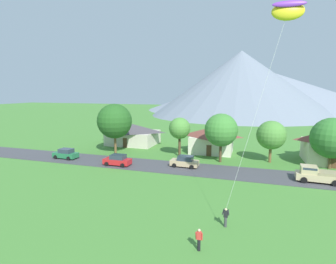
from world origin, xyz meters
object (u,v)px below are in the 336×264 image
object	(u,v)px
parked_car_red_mid_west	(118,160)
kite_flyer_with_kite	(285,19)
house_left_center	(212,139)
tree_center	(221,130)
house_leftmost	(133,134)
tree_near_left	(271,135)
watcher_person	(199,239)
tree_left_of_center	(180,128)
parked_car_green_east_end	(66,154)
pickup_truck_sand_west_side	(317,174)
house_right_center	(329,146)
tree_right_of_center	(115,121)
parked_car_tan_mid_east	(185,162)
tree_far_right	(332,138)

from	to	relation	value
parked_car_red_mid_west	kite_flyer_with_kite	bearing A→B (deg)	-29.93
house_left_center	kite_flyer_with_kite	xyz separation A→B (m)	(9.00, -25.66, 14.38)
tree_center	house_leftmost	bearing A→B (deg)	155.29
house_leftmost	tree_near_left	bearing A→B (deg)	-13.95
tree_center	watcher_person	xyz separation A→B (m)	(1.31, -24.82, -4.38)
tree_left_of_center	watcher_person	xyz separation A→B (m)	(8.61, -26.43, -4.11)
tree_center	parked_car_green_east_end	xyz separation A→B (m)	(-25.32, -5.92, -4.39)
parked_car_red_mid_west	pickup_truck_sand_west_side	xyz separation A→B (m)	(27.65, 0.81, 0.19)
kite_flyer_with_kite	watcher_person	size ratio (longest dim) A/B	10.89
house_right_center	watcher_person	xyz separation A→B (m)	(-15.39, -29.92, -1.89)
house_leftmost	house_left_center	bearing A→B (deg)	-9.09
house_leftmost	parked_car_green_east_end	distance (m)	16.07
house_leftmost	tree_right_of_center	distance (m)	9.32
tree_left_of_center	tree_right_of_center	xyz separation A→B (m)	(-12.08, -1.06, 0.97)
parked_car_tan_mid_east	parked_car_green_east_end	xyz separation A→B (m)	(-20.54, -1.29, 0.00)
pickup_truck_sand_west_side	kite_flyer_with_kite	bearing A→B (deg)	-114.85
house_left_center	kite_flyer_with_kite	bearing A→B (deg)	-70.67
tree_far_right	tree_right_of_center	bearing A→B (deg)	-179.14
tree_left_of_center	tree_right_of_center	distance (m)	12.17
parked_car_green_east_end	tree_right_of_center	bearing A→B (deg)	47.44
tree_right_of_center	tree_far_right	distance (m)	35.33
tree_right_of_center	house_left_center	bearing A→B (deg)	18.71
house_right_center	tree_center	bearing A→B (deg)	-163.00
tree_left_of_center	parked_car_green_east_end	size ratio (longest dim) A/B	1.62
tree_left_of_center	kite_flyer_with_kite	distance (m)	27.83
tree_center	tree_right_of_center	size ratio (longest dim) A/B	0.86
tree_left_of_center	watcher_person	bearing A→B (deg)	-71.96
tree_near_left	tree_left_of_center	bearing A→B (deg)	-177.47
tree_near_left	parked_car_tan_mid_east	bearing A→B (deg)	-151.06
house_leftmost	tree_far_right	distance (m)	36.63
parked_car_tan_mid_east	parked_car_green_east_end	bearing A→B (deg)	-176.40
tree_left_of_center	house_left_center	bearing A→B (deg)	43.63
tree_center	watcher_person	size ratio (longest dim) A/B	4.73
tree_far_right	parked_car_tan_mid_east	distance (m)	21.80
house_left_center	tree_near_left	xyz separation A→B (m)	(10.06, -4.04, 1.97)
parked_car_green_east_end	pickup_truck_sand_west_side	distance (m)	38.07
tree_right_of_center	tree_left_of_center	bearing A→B (deg)	5.02
pickup_truck_sand_west_side	parked_car_green_east_end	bearing A→B (deg)	179.66
house_right_center	parked_car_green_east_end	size ratio (longest dim) A/B	1.86
parked_car_tan_mid_east	kite_flyer_with_kite	size ratio (longest dim) A/B	0.23
tree_right_of_center	parked_car_green_east_end	world-z (taller)	tree_right_of_center
house_right_center	tree_near_left	size ratio (longest dim) A/B	1.17
kite_flyer_with_kite	watcher_person	xyz separation A→B (m)	(-5.32, -5.47, -15.99)
tree_center	watcher_person	distance (m)	25.24
parked_car_red_mid_west	parked_car_green_east_end	bearing A→B (deg)	174.31
house_left_center	house_leftmost	bearing A→B (deg)	170.91
watcher_person	kite_flyer_with_kite	bearing A→B (deg)	45.75
house_left_center	parked_car_red_mid_west	size ratio (longest dim) A/B	1.95
house_left_center	parked_car_red_mid_west	bearing A→B (deg)	-133.39
tree_near_left	tree_center	world-z (taller)	tree_center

